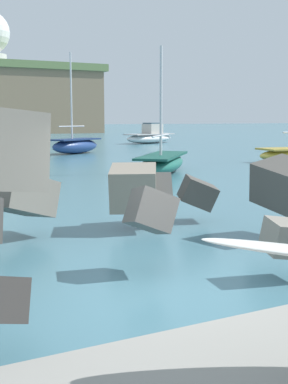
# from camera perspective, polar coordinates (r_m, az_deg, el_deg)

# --- Properties ---
(ground_plane) EXTENTS (400.00, 400.00, 0.00)m
(ground_plane) POSITION_cam_1_polar(r_m,az_deg,el_deg) (7.64, 2.69, -10.87)
(ground_plane) COLOR #42707F
(breakwater_jetty) EXTENTS (32.92, 7.03, 2.70)m
(breakwater_jetty) POSITION_cam_1_polar(r_m,az_deg,el_deg) (9.48, 5.49, 0.04)
(breakwater_jetty) COLOR slate
(breakwater_jetty) RESTS_ON ground
(boat_near_left) EXTENTS (4.70, 3.68, 7.11)m
(boat_near_left) POSITION_cam_1_polar(r_m,az_deg,el_deg) (36.49, -7.86, 5.32)
(boat_near_left) COLOR navy
(boat_near_left) RESTS_ON ground
(boat_near_centre) EXTENTS (6.74, 4.43, 2.09)m
(boat_near_centre) POSITION_cam_1_polar(r_m,az_deg,el_deg) (51.34, 0.69, 6.35)
(boat_near_centre) COLOR white
(boat_near_centre) RESTS_ON ground
(boat_mid_left) EXTENTS (4.99, 5.46, 5.70)m
(boat_mid_left) POSITION_cam_1_polar(r_m,az_deg,el_deg) (23.26, 2.13, 3.38)
(boat_mid_left) COLOR #1E6656
(boat_mid_left) RESTS_ON ground
(mooring_buoy_inner) EXTENTS (0.44, 0.44, 0.44)m
(mooring_buoy_inner) POSITION_cam_1_polar(r_m,az_deg,el_deg) (24.93, -11.41, 2.94)
(mooring_buoy_inner) COLOR yellow
(mooring_buoy_inner) RESTS_ON ground
(mooring_buoy_middle) EXTENTS (0.44, 0.44, 0.44)m
(mooring_buoy_middle) POSITION_cam_1_polar(r_m,az_deg,el_deg) (31.37, -13.50, 3.97)
(mooring_buoy_middle) COLOR silver
(mooring_buoy_middle) RESTS_ON ground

